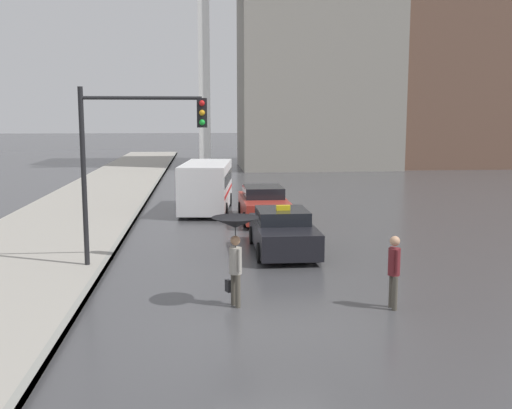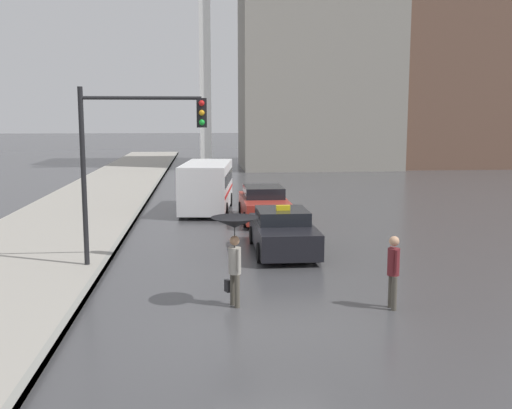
{
  "view_description": "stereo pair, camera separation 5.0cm",
  "coord_description": "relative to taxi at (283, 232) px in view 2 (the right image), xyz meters",
  "views": [
    {
      "loc": [
        -1.51,
        -11.84,
        4.29
      ],
      "look_at": [
        0.33,
        7.76,
        1.4
      ],
      "focal_mm": 42.0,
      "sensor_mm": 36.0,
      "label": 1
    },
    {
      "loc": [
        -1.46,
        -11.84,
        4.29
      ],
      "look_at": [
        0.33,
        7.76,
        1.4
      ],
      "focal_mm": 42.0,
      "sensor_mm": 36.0,
      "label": 2
    }
  ],
  "objects": [
    {
      "name": "monument_cross",
      "position": [
        -2.19,
        29.43,
        10.7
      ],
      "size": [
        8.8,
        0.9,
        19.99
      ],
      "color": "white",
      "rests_on": "ground_plane"
    },
    {
      "name": "traffic_light",
      "position": [
        -4.37,
        -1.88,
        2.92
      ],
      "size": [
        3.47,
        0.38,
        5.1
      ],
      "color": "black",
      "rests_on": "ground_plane"
    },
    {
      "name": "pedestrian_with_umbrella",
      "position": [
        -1.84,
        -5.45,
        1.05
      ],
      "size": [
        1.07,
        1.07,
        2.06
      ],
      "rotation": [
        0.0,
        0.0,
        1.99
      ],
      "color": "#4C473D",
      "rests_on": "ground_plane"
    },
    {
      "name": "sedan_red",
      "position": [
        0.0,
        5.88,
        0.02
      ],
      "size": [
        1.91,
        4.66,
        1.41
      ],
      "rotation": [
        0.0,
        0.0,
        3.14
      ],
      "color": "#A52D23",
      "rests_on": "ground_plane"
    },
    {
      "name": "ground_plane",
      "position": [
        -1.1,
        -6.79,
        -0.64
      ],
      "size": [
        300.0,
        300.0,
        0.0
      ],
      "primitive_type": "plane",
      "color": "#424244"
    },
    {
      "name": "ambulance_van",
      "position": [
        -2.33,
        8.62,
        0.59
      ],
      "size": [
        2.58,
        5.66,
        2.21
      ],
      "rotation": [
        0.0,
        0.0,
        3.03
      ],
      "color": "white",
      "rests_on": "ground_plane"
    },
    {
      "name": "taxi",
      "position": [
        0.0,
        0.0,
        0.0
      ],
      "size": [
        1.91,
        4.32,
        1.51
      ],
      "rotation": [
        0.0,
        0.0,
        3.14
      ],
      "color": "black",
      "rests_on": "ground_plane"
    },
    {
      "name": "building_tower_near",
      "position": [
        7.21,
        31.98,
        12.49
      ],
      "size": [
        12.78,
        9.0,
        26.25
      ],
      "color": "gray",
      "rests_on": "ground_plane"
    },
    {
      "name": "pedestrian_man",
      "position": [
        1.68,
        -5.95,
        0.33
      ],
      "size": [
        0.28,
        0.42,
        1.67
      ],
      "rotation": [
        0.0,
        0.0,
        -1.54
      ],
      "color": "#4C473D",
      "rests_on": "ground_plane"
    },
    {
      "name": "building_tower_far",
      "position": [
        17.57,
        32.25,
        11.68
      ],
      "size": [
        15.93,
        8.18,
        24.64
      ],
      "color": "brown",
      "rests_on": "ground_plane"
    }
  ]
}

